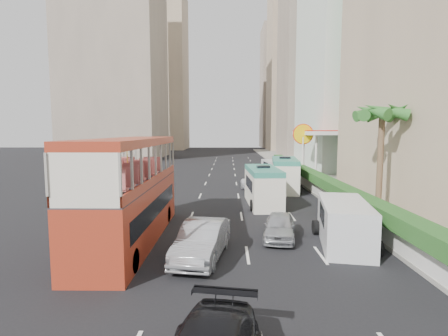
{
  "coord_description": "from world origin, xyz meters",
  "views": [
    {
      "loc": [
        -1.24,
        -16.8,
        5.39
      ],
      "look_at": [
        -1.5,
        4.0,
        3.2
      ],
      "focal_mm": 28.0,
      "sensor_mm": 36.0,
      "label": 1
    }
  ],
  "objects_px": {
    "car_silver_lane_a": "(202,258)",
    "minibus_near": "(263,186)",
    "van_asset": "(256,192)",
    "car_silver_lane_b": "(279,239)",
    "palm_tree": "(380,165)",
    "shell_station": "(327,155)",
    "double_decker_bus": "(131,190)",
    "panel_van_far": "(273,168)",
    "minibus_far": "(285,174)",
    "panel_van_near": "(344,223)"
  },
  "relations": [
    {
      "from": "panel_van_near",
      "to": "van_asset",
      "type": "bearing_deg",
      "value": 111.79
    },
    {
      "from": "car_silver_lane_b",
      "to": "van_asset",
      "type": "bearing_deg",
      "value": 100.5
    },
    {
      "from": "minibus_far",
      "to": "panel_van_near",
      "type": "distance_m",
      "value": 15.58
    },
    {
      "from": "van_asset",
      "to": "minibus_far",
      "type": "xyz_separation_m",
      "value": [
        2.67,
        0.89,
        1.46
      ]
    },
    {
      "from": "double_decker_bus",
      "to": "panel_van_far",
      "type": "height_order",
      "value": "double_decker_bus"
    },
    {
      "from": "panel_van_near",
      "to": "minibus_far",
      "type": "bearing_deg",
      "value": 101.47
    },
    {
      "from": "van_asset",
      "to": "panel_van_near",
      "type": "relative_size",
      "value": 0.88
    },
    {
      "from": "double_decker_bus",
      "to": "palm_tree",
      "type": "relative_size",
      "value": 1.72
    },
    {
      "from": "car_silver_lane_b",
      "to": "van_asset",
      "type": "height_order",
      "value": "car_silver_lane_b"
    },
    {
      "from": "car_silver_lane_a",
      "to": "minibus_far",
      "type": "xyz_separation_m",
      "value": [
        6.29,
        17.46,
        1.46
      ]
    },
    {
      "from": "car_silver_lane_b",
      "to": "panel_van_far",
      "type": "xyz_separation_m",
      "value": [
        2.83,
        24.61,
        0.95
      ]
    },
    {
      "from": "car_silver_lane_a",
      "to": "minibus_near",
      "type": "xyz_separation_m",
      "value": [
        3.65,
        10.94,
        1.37
      ]
    },
    {
      "from": "minibus_far",
      "to": "shell_station",
      "type": "relative_size",
      "value": 0.82
    },
    {
      "from": "car_silver_lane_b",
      "to": "panel_van_near",
      "type": "xyz_separation_m",
      "value": [
        2.94,
        -0.88,
        1.03
      ]
    },
    {
      "from": "car_silver_lane_a",
      "to": "car_silver_lane_b",
      "type": "height_order",
      "value": "car_silver_lane_a"
    },
    {
      "from": "double_decker_bus",
      "to": "van_asset",
      "type": "bearing_deg",
      "value": 62.85
    },
    {
      "from": "car_silver_lane_b",
      "to": "panel_van_near",
      "type": "bearing_deg",
      "value": -6.48
    },
    {
      "from": "double_decker_bus",
      "to": "car_silver_lane_b",
      "type": "height_order",
      "value": "double_decker_bus"
    },
    {
      "from": "minibus_far",
      "to": "shell_station",
      "type": "xyz_separation_m",
      "value": [
        6.06,
        7.93,
        1.29
      ]
    },
    {
      "from": "panel_van_near",
      "to": "palm_tree",
      "type": "distance_m",
      "value": 6.17
    },
    {
      "from": "car_silver_lane_b",
      "to": "minibus_near",
      "type": "relative_size",
      "value": 0.61
    },
    {
      "from": "double_decker_bus",
      "to": "minibus_far",
      "type": "relative_size",
      "value": 1.67
    },
    {
      "from": "van_asset",
      "to": "palm_tree",
      "type": "relative_size",
      "value": 0.71
    },
    {
      "from": "panel_van_far",
      "to": "palm_tree",
      "type": "distance_m",
      "value": 21.44
    },
    {
      "from": "car_silver_lane_b",
      "to": "panel_van_far",
      "type": "distance_m",
      "value": 24.79
    },
    {
      "from": "car_silver_lane_a",
      "to": "minibus_far",
      "type": "bearing_deg",
      "value": 79.49
    },
    {
      "from": "minibus_far",
      "to": "panel_van_near",
      "type": "height_order",
      "value": "minibus_far"
    },
    {
      "from": "double_decker_bus",
      "to": "shell_station",
      "type": "xyz_separation_m",
      "value": [
        16.0,
        23.0,
        0.22
      ]
    },
    {
      "from": "minibus_near",
      "to": "car_silver_lane_b",
      "type": "bearing_deg",
      "value": -92.63
    },
    {
      "from": "car_silver_lane_b",
      "to": "shell_station",
      "type": "relative_size",
      "value": 0.47
    },
    {
      "from": "car_silver_lane_b",
      "to": "shell_station",
      "type": "height_order",
      "value": "shell_station"
    },
    {
      "from": "palm_tree",
      "to": "car_silver_lane_a",
      "type": "bearing_deg",
      "value": -147.82
    },
    {
      "from": "minibus_near",
      "to": "panel_van_far",
      "type": "relative_size",
      "value": 1.3
    },
    {
      "from": "palm_tree",
      "to": "van_asset",
      "type": "bearing_deg",
      "value": 122.68
    },
    {
      "from": "van_asset",
      "to": "panel_van_near",
      "type": "xyz_separation_m",
      "value": [
        3.01,
        -14.67,
        1.03
      ]
    },
    {
      "from": "car_silver_lane_b",
      "to": "minibus_near",
      "type": "height_order",
      "value": "minibus_near"
    },
    {
      "from": "car_silver_lane_a",
      "to": "van_asset",
      "type": "distance_m",
      "value": 16.96
    },
    {
      "from": "palm_tree",
      "to": "double_decker_bus",
      "type": "bearing_deg",
      "value": -163.84
    },
    {
      "from": "double_decker_bus",
      "to": "car_silver_lane_a",
      "type": "relative_size",
      "value": 2.31
    },
    {
      "from": "palm_tree",
      "to": "shell_station",
      "type": "bearing_deg",
      "value": 83.4
    },
    {
      "from": "car_silver_lane_a",
      "to": "shell_station",
      "type": "distance_m",
      "value": 28.37
    },
    {
      "from": "double_decker_bus",
      "to": "van_asset",
      "type": "xyz_separation_m",
      "value": [
        7.27,
        14.18,
        -2.53
      ]
    },
    {
      "from": "car_silver_lane_a",
      "to": "shell_station",
      "type": "bearing_deg",
      "value": 73.35
    },
    {
      "from": "car_silver_lane_a",
      "to": "shell_station",
      "type": "relative_size",
      "value": 0.6
    },
    {
      "from": "car_silver_lane_b",
      "to": "minibus_far",
      "type": "relative_size",
      "value": 0.57
    },
    {
      "from": "palm_tree",
      "to": "shell_station",
      "type": "relative_size",
      "value": 0.8
    },
    {
      "from": "minibus_near",
      "to": "shell_station",
      "type": "distance_m",
      "value": 16.92
    },
    {
      "from": "double_decker_bus",
      "to": "panel_van_far",
      "type": "xyz_separation_m",
      "value": [
        10.18,
        24.99,
        -1.58
      ]
    },
    {
      "from": "van_asset",
      "to": "minibus_far",
      "type": "relative_size",
      "value": 0.7
    },
    {
      "from": "panel_van_near",
      "to": "palm_tree",
      "type": "bearing_deg",
      "value": 62.16
    }
  ]
}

